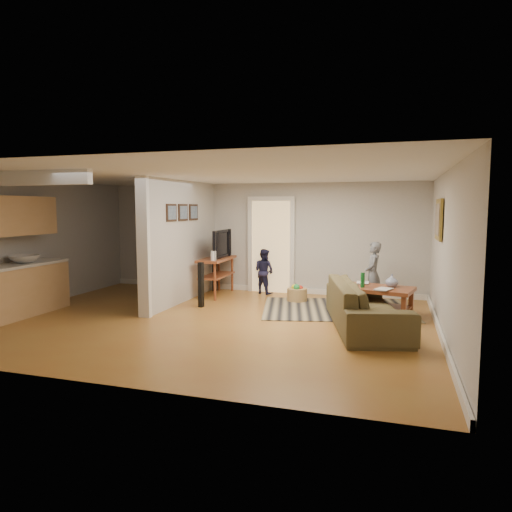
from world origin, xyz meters
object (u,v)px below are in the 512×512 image
Objects in this scene: child at (372,305)px; toddler at (264,293)px; toy_basket at (297,294)px; sofa at (365,327)px; speaker_right at (215,272)px; coffee_table at (375,293)px; speaker_left at (201,285)px; tv_console at (217,261)px.

child is 2.50m from toddler.
child is at bearing 1.25° from toy_basket.
speaker_right is at bearing 42.61° from sofa.
coffee_table is 1.82m from toy_basket.
speaker_right reaches higher than toy_basket.
tv_console is at bearing 108.21° from speaker_left.
toy_basket is (1.69, 1.10, -0.29)m from speaker_left.
speaker_right is 2.21m from toy_basket.
speaker_left is (-3.30, -0.29, 0.03)m from coffee_table.
coffee_table is 1.09× the size of tv_console.
tv_console is 1.55× the size of speaker_right.
sofa is 3.37m from toddler.
speaker_left is at bearing 90.03° from toddler.
speaker_right is at bearing 114.85° from speaker_left.
sofa is at bearing -2.39° from child.
toy_basket is at bearing 44.44° from speaker_left.
speaker_left is at bearing -174.93° from coffee_table.
toddler is at bearing 26.61° from tv_console.
tv_console is 3.45m from child.
tv_console is 0.64m from speaker_right.
coffee_table is 1.44× the size of toddler.
coffee_table is at bearing -26.67° from toy_basket.
speaker_left is (-3.19, 0.62, 0.44)m from sofa.
speaker_left reaches higher than toddler.
sofa is 2.01× the size of child.
coffee_table is 1.69× the size of speaker_right.
toy_basket is at bearing 26.65° from sofa.
toddler is at bearing -105.50° from child.
speaker_left reaches higher than child.
sofa is 6.14× the size of toy_basket.
speaker_left is (0.15, -1.23, -0.32)m from tv_console.
speaker_right reaches higher than child.
tv_console reaches higher than coffee_table.
speaker_left is 0.70× the size of child.
sofa is 3.28m from speaker_left.
child is at bearing -7.32° from speaker_right.
coffee_table is 1.16× the size of child.
toddler is (0.78, 1.74, -0.44)m from speaker_left.
tv_console is 1.31m from toddler.
sofa is at bearing 159.87° from toddler.
speaker_right is at bearing 159.00° from coffee_table.
sofa is 1.01m from coffee_table.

